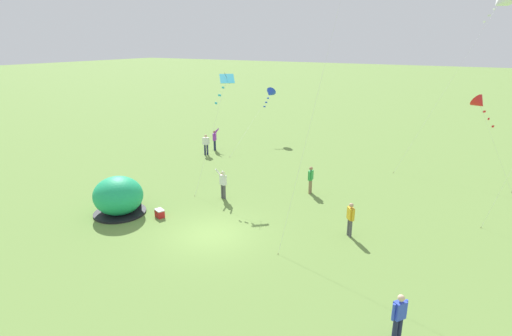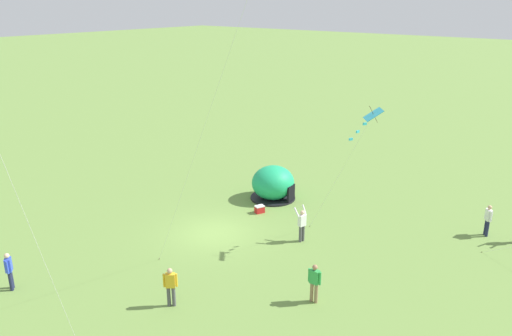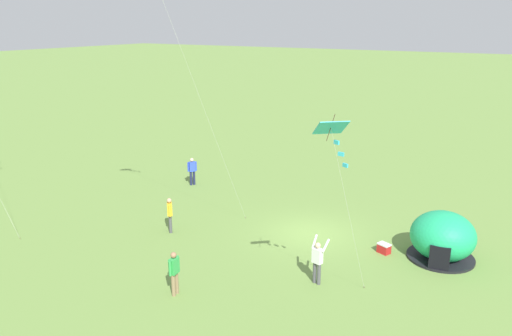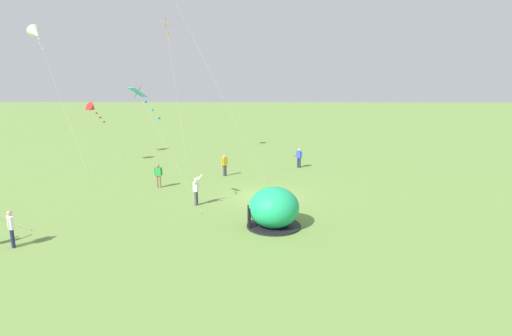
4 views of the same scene
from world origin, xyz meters
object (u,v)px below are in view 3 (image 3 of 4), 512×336
(person_with_toddler, at_px, (170,213))
(cooler_box, at_px, (384,248))
(popup_tent, at_px, (443,237))
(kite_cyan, at_px, (333,135))
(person_arms_raised, at_px, (317,260))
(person_strolling, at_px, (192,170))
(person_far_back, at_px, (174,271))

(person_with_toddler, bearing_deg, cooler_box, -162.46)
(popup_tent, height_order, kite_cyan, kite_cyan)
(kite_cyan, bearing_deg, person_arms_raised, -60.94)
(person_strolling, bearing_deg, person_with_toddler, 119.15)
(person_strolling, distance_m, kite_cyan, 17.21)
(cooler_box, height_order, kite_cyan, kite_cyan)
(popup_tent, bearing_deg, person_with_toddler, 17.59)
(popup_tent, xyz_separation_m, person_with_toddler, (11.77, 3.73, -0.03))
(popup_tent, xyz_separation_m, person_far_back, (7.90, 8.08, -0.03))
(person_far_back, distance_m, person_arms_raised, 5.42)
(person_with_toddler, height_order, person_arms_raised, person_arms_raised)
(person_strolling, distance_m, person_arms_raised, 13.60)
(person_with_toddler, bearing_deg, person_far_back, 131.66)
(person_strolling, relative_size, person_arms_raised, 0.91)
(cooler_box, xyz_separation_m, person_with_toddler, (9.52, 3.01, 0.74))
(cooler_box, bearing_deg, popup_tent, -162.19)
(popup_tent, relative_size, cooler_box, 4.47)
(cooler_box, bearing_deg, kite_cyan, 89.90)
(kite_cyan, bearing_deg, person_far_back, 8.42)
(person_far_back, xyz_separation_m, kite_cyan, (-5.64, -0.83, 5.60))
(person_strolling, distance_m, person_far_back, 12.92)
(person_with_toddler, bearing_deg, popup_tent, -162.41)
(popup_tent, height_order, person_strolling, popup_tent)
(person_with_toddler, distance_m, person_far_back, 5.82)
(person_far_back, bearing_deg, cooler_box, -127.51)
(cooler_box, height_order, person_arms_raised, person_arms_raised)
(popup_tent, relative_size, person_with_toddler, 1.63)
(cooler_box, height_order, person_strolling, person_strolling)
(person_with_toddler, distance_m, person_strolling, 7.17)
(person_arms_raised, bearing_deg, popup_tent, -128.60)
(person_arms_raised, bearing_deg, kite_cyan, 119.06)
(popup_tent, relative_size, person_far_back, 1.63)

